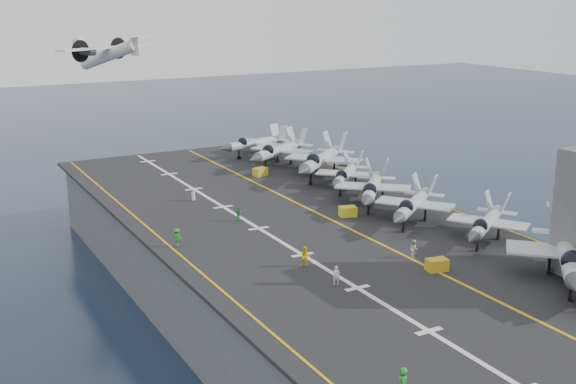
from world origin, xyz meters
TOP-DOWN VIEW (x-y plane):
  - ground at (0.00, 0.00)m, footprint 500.00×500.00m
  - hull at (0.00, 0.00)m, footprint 36.00×90.00m
  - flight_deck at (0.00, 0.00)m, footprint 38.00×92.00m
  - foul_line at (3.00, 0.00)m, footprint 0.35×90.00m
  - landing_centerline at (-6.00, 0.00)m, footprint 0.50×90.00m
  - deck_edge_port at (-17.00, 0.00)m, footprint 0.25×90.00m
  - deck_edge_stbd at (18.50, 0.00)m, footprint 0.25×90.00m
  - fighter_jet_1 at (11.83, -27.90)m, footprint 19.34×19.38m
  - fighter_jet_2 at (13.46, -15.80)m, footprint 15.26×14.00m
  - fighter_jet_3 at (10.75, -6.68)m, footprint 16.33×15.36m
  - fighter_jet_4 at (10.82, 1.61)m, footprint 16.53×16.98m
  - fighter_jet_5 at (12.35, 9.97)m, footprint 15.13×15.07m
  - fighter_jet_6 at (12.93, 17.34)m, footprint 19.80×19.02m
  - fighter_jet_7 at (11.25, 27.29)m, footprint 17.86×16.12m
  - fighter_jet_8 at (11.25, 35.30)m, footprint 15.21×11.86m
  - tow_cart_a at (3.15, -20.04)m, footprint 2.16×1.59m
  - tow_cart_b at (5.55, -0.85)m, footprint 2.28×1.80m
  - tow_cart_c at (5.51, 22.57)m, footprint 2.30×1.82m
  - crew_0 at (-13.56, -36.47)m, footprint 1.30×1.37m
  - crew_1 at (-7.22, -18.33)m, footprint 1.29×1.16m
  - crew_2 at (-7.42, -13.02)m, footprint 1.48×1.35m
  - crew_3 at (-16.28, -1.29)m, footprint 1.38×1.41m
  - crew_4 at (-6.81, 3.79)m, footprint 0.95×1.17m
  - crew_5 at (-8.16, 14.59)m, footprint 0.67×1.00m
  - crew_7 at (3.54, -15.98)m, footprint 1.09×1.30m
  - transport_plane at (-7.67, 52.91)m, footprint 24.68×21.87m

SIDE VIEW (x-z plane):
  - ground at x=0.00m, z-range 0.00..0.00m
  - hull at x=0.00m, z-range 0.00..10.00m
  - flight_deck at x=0.00m, z-range 10.00..10.40m
  - foul_line at x=3.00m, z-range 10.41..10.43m
  - landing_centerline at x=-6.00m, z-range 10.41..10.43m
  - deck_edge_port at x=-17.00m, z-range 10.41..10.43m
  - deck_edge_stbd at x=18.50m, z-range 10.41..10.43m
  - tow_cart_a at x=3.15m, z-range 10.40..11.59m
  - tow_cart_b at x=5.55m, z-range 10.40..11.60m
  - tow_cart_c at x=5.51m, z-range 10.40..11.61m
  - crew_5 at x=-8.16m, z-range 10.40..12.07m
  - crew_4 at x=-6.81m, z-range 10.40..12.09m
  - crew_1 at x=-7.22m, z-range 10.40..12.19m
  - crew_7 at x=3.54m, z-range 10.40..12.25m
  - crew_0 at x=-13.56m, z-range 10.40..12.31m
  - crew_3 at x=-16.28m, z-range 10.40..12.38m
  - crew_2 at x=-7.42m, z-range 10.40..12.46m
  - fighter_jet_2 at x=13.46m, z-range 10.40..14.81m
  - fighter_jet_5 at x=12.35m, z-range 10.40..14.85m
  - fighter_jet_8 at x=11.25m, z-range 10.40..15.09m
  - fighter_jet_3 at x=10.75m, z-range 10.40..15.12m
  - fighter_jet_4 at x=10.82m, z-range 10.40..15.35m
  - fighter_jet_7 at x=11.25m, z-range 10.40..15.57m
  - fighter_jet_1 at x=11.83m, z-range 10.40..16.11m
  - fighter_jet_6 at x=12.93m, z-range 10.40..16.15m
  - transport_plane at x=-7.67m, z-range 24.14..29.00m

